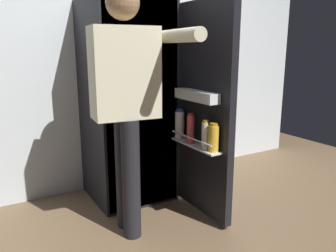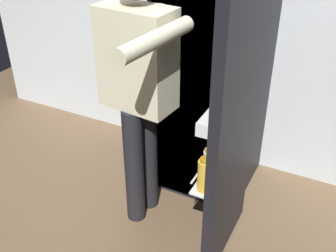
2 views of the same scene
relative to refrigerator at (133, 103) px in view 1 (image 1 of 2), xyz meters
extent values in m
plane|color=brown|center=(-0.03, -0.50, -0.80)|extent=(5.71, 5.71, 0.00)
cube|color=silver|center=(-0.03, 0.41, 0.48)|extent=(4.40, 0.10, 2.56)
cube|color=black|center=(-0.03, 0.06, 0.00)|extent=(0.63, 0.60, 1.60)
cube|color=white|center=(-0.03, -0.24, 0.00)|extent=(0.59, 0.01, 1.56)
cube|color=white|center=(-0.03, -0.20, -0.01)|extent=(0.55, 0.09, 0.01)
cube|color=black|center=(0.31, -0.55, -0.01)|extent=(0.06, 0.60, 1.53)
cube|color=white|center=(0.24, -0.55, -0.25)|extent=(0.10, 0.50, 0.01)
cylinder|color=silver|center=(0.19, -0.55, -0.19)|extent=(0.01, 0.48, 0.01)
cube|color=white|center=(0.24, -0.55, 0.11)|extent=(0.09, 0.43, 0.07)
cylinder|color=#DB4C47|center=(0.23, -0.49, -0.14)|extent=(0.06, 0.06, 0.21)
cylinder|color=#B22D28|center=(0.23, -0.49, -0.03)|extent=(0.04, 0.04, 0.02)
cylinder|color=#EDE5CC|center=(0.23, -0.67, -0.15)|extent=(0.05, 0.05, 0.18)
cylinder|color=#B78933|center=(0.23, -0.67, -0.05)|extent=(0.04, 0.04, 0.02)
cylinder|color=white|center=(0.23, -0.34, -0.14)|extent=(0.07, 0.07, 0.21)
cylinder|color=#335BB2|center=(0.23, -0.34, -0.02)|extent=(0.06, 0.06, 0.02)
cylinder|color=gold|center=(0.24, -0.74, -0.15)|extent=(0.07, 0.07, 0.18)
cylinder|color=#BC8419|center=(0.24, -0.74, -0.06)|extent=(0.05, 0.05, 0.02)
cylinder|color=red|center=(0.11, -0.20, 0.05)|extent=(0.08, 0.08, 0.10)
cylinder|color=black|center=(-0.27, -0.42, -0.40)|extent=(0.12, 0.12, 0.80)
cylinder|color=black|center=(-0.28, -0.56, -0.40)|extent=(0.12, 0.12, 0.80)
cube|color=beige|center=(-0.27, -0.49, 0.28)|extent=(0.43, 0.26, 0.57)
sphere|color=#936B4C|center=(-0.27, -0.49, 0.70)|extent=(0.21, 0.21, 0.21)
cylinder|color=beige|center=(-0.25, -0.28, 0.26)|extent=(0.08, 0.08, 0.53)
cylinder|color=beige|center=(-0.03, -0.72, 0.51)|extent=(0.14, 0.54, 0.08)
camera|label=1|loc=(-1.11, -2.45, 0.43)|focal=35.85mm
camera|label=2|loc=(0.80, -2.26, 1.12)|focal=43.59mm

